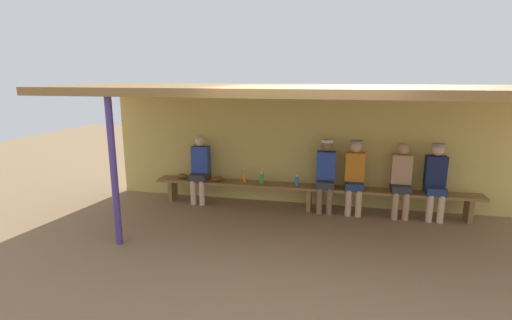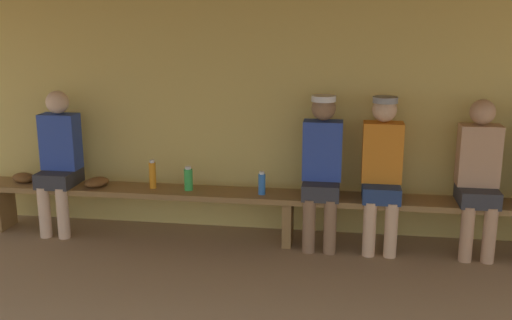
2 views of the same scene
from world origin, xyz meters
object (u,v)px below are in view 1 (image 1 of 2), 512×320
player_in_white (436,178)px  water_bottle_green (262,178)px  player_with_sunglasses (401,177)px  bench (309,190)px  player_near_post (200,166)px  player_shirtless_tan (355,173)px  support_post (114,173)px  water_bottle_clear (244,176)px  baseball_glove_worn (218,179)px  baseball_glove_dark_brown (183,176)px  water_bottle_blue (297,181)px  player_in_blue (326,172)px

player_in_white → water_bottle_green: size_ratio=6.07×
player_with_sunglasses → bench: bearing=-179.9°
player_near_post → player_with_sunglasses: size_ratio=1.00×
bench → player_in_white: bearing=0.1°
player_shirtless_tan → player_near_post: size_ratio=1.01×
player_in_white → support_post: bearing=-156.5°
bench → player_in_white: player_in_white is taller
player_in_white → water_bottle_green: bearing=-179.9°
player_near_post → water_bottle_clear: bearing=0.6°
water_bottle_clear → baseball_glove_worn: (-0.53, -0.04, -0.08)m
player_with_sunglasses → baseball_glove_dark_brown: 4.14m
support_post → water_bottle_blue: (2.44, 2.07, -0.54)m
player_in_white → baseball_glove_dark_brown: bearing=179.9°
support_post → player_shirtless_tan: (3.48, 2.10, -0.35)m
baseball_glove_dark_brown → baseball_glove_worn: (0.75, -0.04, 0.00)m
support_post → player_in_white: (4.84, 2.10, -0.35)m
support_post → player_near_post: (0.52, 2.10, -0.37)m
bench → baseball_glove_dark_brown: (-2.53, 0.02, 0.12)m
support_post → water_bottle_blue: support_post is taller
baseball_glove_worn → player_near_post: bearing=119.2°
player_with_sunglasses → baseball_glove_worn: size_ratio=5.56×
player_near_post → baseball_glove_worn: (0.37, -0.03, -0.22)m
bench → baseball_glove_dark_brown: size_ratio=25.00×
support_post → water_bottle_clear: 2.60m
baseball_glove_worn → water_bottle_blue: bearing=-55.8°
player_shirtless_tan → water_bottle_green: (-1.71, -0.01, -0.18)m
support_post → player_near_post: 2.20m
player_with_sunglasses → support_post: bearing=-153.8°
water_bottle_blue → baseball_glove_dark_brown: size_ratio=0.87×
baseball_glove_dark_brown → baseball_glove_worn: 0.75m
support_post → water_bottle_green: bearing=50.0°
player_with_sunglasses → water_bottle_green: bearing=-179.9°
player_shirtless_tan → baseball_glove_dark_brown: bearing=179.8°
player_in_blue → player_shirtless_tan: bearing=0.0°
player_near_post → player_with_sunglasses: bearing=0.0°
player_near_post → bench: bearing=-0.1°
player_near_post → player_in_blue: size_ratio=0.99×
water_bottle_clear → baseball_glove_worn: water_bottle_clear is taller
baseball_glove_worn → player_with_sunglasses: bearing=-55.2°
player_shirtless_tan → player_in_blue: bearing=180.0°
water_bottle_green → player_in_blue: bearing=0.3°
player_in_white → water_bottle_blue: (-2.40, -0.03, -0.19)m
support_post → water_bottle_clear: support_post is taller
player_in_blue → baseball_glove_dark_brown: player_in_blue is taller
player_in_blue → baseball_glove_worn: bearing=-179.1°
bench → player_with_sunglasses: size_ratio=4.49×
player_near_post → baseball_glove_dark_brown: (-0.38, 0.01, -0.22)m
player_in_blue → player_with_sunglasses: player_in_blue is taller
player_shirtless_tan → player_with_sunglasses: player_shirtless_tan is taller
water_bottle_blue → baseball_glove_worn: water_bottle_blue is taller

